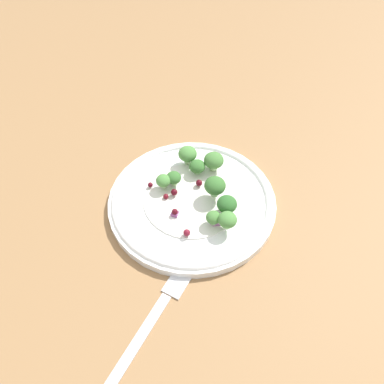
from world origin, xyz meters
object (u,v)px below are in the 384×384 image
Objects in this scene: broccoli_floret_1 at (215,186)px; fork at (146,328)px; broccoli_floret_2 at (227,203)px; plate at (192,200)px; broccoli_floret_0 at (163,181)px.

broccoli_floret_1 reaches higher than fork.
broccoli_floret_2 is (1.34, -2.62, -0.58)cm from broccoli_floret_1.
plate is at bearing 70.85° from fork.
plate is at bearing 179.96° from broccoli_floret_1.
broccoli_floret_0 reaches higher than plate.
plate is 4.27cm from broccoli_floret_1.
fork is (-2.21, -19.64, -2.70)cm from broccoli_floret_0.
broccoli_floret_2 is (8.37, -4.67, 0.25)cm from broccoli_floret_0.
broccoli_floret_0 is 0.13× the size of fork.
plate is 7.91× the size of broccoli_floret_1.
fork is at bearing -109.15° from plate.
broccoli_floret_0 is at bearing 83.59° from fork.
broccoli_floret_1 is at bearing 117.20° from broccoli_floret_2.
plate is at bearing 149.62° from broccoli_floret_2.
broccoli_floret_1 is (3.12, -0.00, 2.91)cm from plate.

